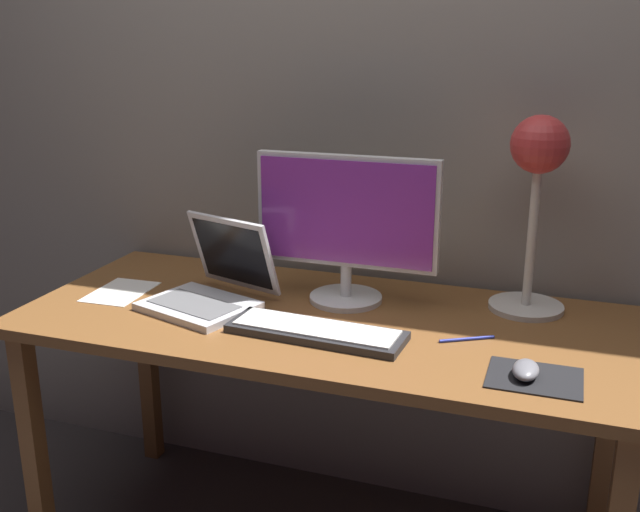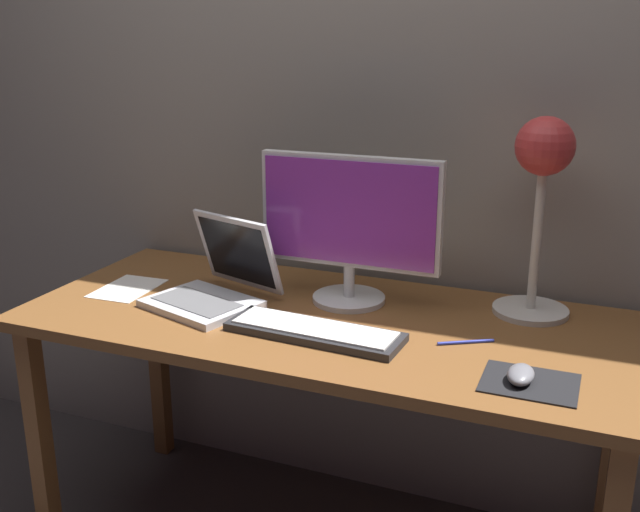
% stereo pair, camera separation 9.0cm
% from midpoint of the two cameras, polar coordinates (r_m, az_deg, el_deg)
% --- Properties ---
extents(back_wall, '(4.80, 0.06, 2.60)m').
position_cam_midpoint_polar(back_wall, '(2.18, 2.61, 12.94)').
color(back_wall, gray).
rests_on(back_wall, ground).
extents(desk, '(1.60, 0.70, 0.74)m').
position_cam_midpoint_polar(desk, '(1.97, -1.00, -6.84)').
color(desk, brown).
rests_on(desk, ground).
extents(monitor, '(0.50, 0.20, 0.41)m').
position_cam_midpoint_polar(monitor, '(1.97, 0.76, 2.66)').
color(monitor, silver).
rests_on(monitor, desk).
extents(keyboard_main, '(0.45, 0.17, 0.03)m').
position_cam_midpoint_polar(keyboard_main, '(1.81, -1.72, -5.86)').
color(keyboard_main, '#28282B').
rests_on(keyboard_main, desk).
extents(laptop, '(0.35, 0.36, 0.23)m').
position_cam_midpoint_polar(laptop, '(2.03, -9.39, -1.88)').
color(laptop, silver).
rests_on(laptop, desk).
extents(desk_lamp, '(0.20, 0.20, 0.52)m').
position_cam_midpoint_polar(desk_lamp, '(1.94, 15.23, 6.17)').
color(desk_lamp, beige).
rests_on(desk_lamp, desk).
extents(mousepad, '(0.20, 0.16, 0.00)m').
position_cam_midpoint_polar(mousepad, '(1.66, 14.80, -9.14)').
color(mousepad, black).
rests_on(mousepad, desk).
extents(mouse, '(0.06, 0.10, 0.03)m').
position_cam_midpoint_polar(mouse, '(1.64, 14.14, -8.57)').
color(mouse, slate).
rests_on(mouse, mousepad).
extents(paper_sheet_near_mouse, '(0.16, 0.22, 0.00)m').
position_cam_midpoint_polar(paper_sheet_near_mouse, '(2.19, -16.33, -2.69)').
color(paper_sheet_near_mouse, white).
rests_on(paper_sheet_near_mouse, desk).
extents(pen, '(0.12, 0.08, 0.01)m').
position_cam_midpoint_polar(pen, '(1.81, 9.92, -6.37)').
color(pen, '#2633A5').
rests_on(pen, desk).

